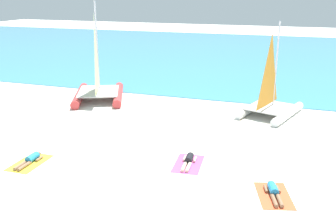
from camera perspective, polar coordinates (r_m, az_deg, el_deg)
The scene contains 10 objects.
ground_plane at distance 23.12m, azimuth 3.53°, elevation 0.27°, with size 120.00×120.00×0.00m, color white.
ocean_water at distance 44.65m, azimuth 11.32°, elevation 8.39°, with size 120.00×40.00×0.05m, color teal.
sailboat_white at distance 22.75m, azimuth 14.80°, elevation 1.48°, with size 3.65×4.60×5.24m.
sailboat_red at distance 25.51m, azimuth -10.23°, elevation 3.83°, with size 4.73×5.60×6.23m.
towel_left at distance 17.14m, azimuth -19.72°, elevation -7.07°, with size 1.10×1.90×0.01m, color yellow.
sunbather_left at distance 17.14m, azimuth -19.63°, elevation -6.60°, with size 0.55×1.56×0.30m.
towel_middle at distance 16.09m, azimuth 3.01°, elevation -7.63°, with size 1.10×1.90×0.01m, color #D84C99.
sunbather_middle at distance 16.10m, azimuth 3.06°, elevation -7.13°, with size 0.58×1.57×0.30m.
towel_right at distance 14.26m, azimuth 15.34°, elevation -11.79°, with size 1.10×1.90×0.01m, color #EA5933.
sunbather_right at distance 14.25m, azimuth 15.33°, elevation -11.22°, with size 0.80×1.55×0.30m.
Camera 1 is at (5.77, -11.32, 6.83)m, focal length 41.33 mm.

